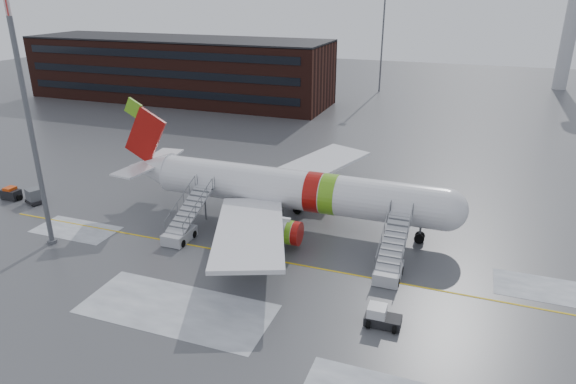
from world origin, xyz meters
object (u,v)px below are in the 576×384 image
at_px(airstair_fwd, 390,262).
at_px(airstair_aft, 183,227).
at_px(baggage_tractor, 11,194).
at_px(airliner, 286,189).
at_px(uld_container, 34,196).
at_px(pushback_tug, 381,317).
at_px(light_mast_near, 26,103).

relative_size(airstair_fwd, airstair_aft, 1.00).
bearing_deg(baggage_tractor, airstair_fwd, -2.25).
xyz_separation_m(airliner, airstair_aft, (-7.67, -6.54, -2.35)).
relative_size(airstair_aft, uld_container, 3.26).
relative_size(airliner, pushback_tug, 14.01).
distance_m(baggage_tractor, light_mast_near, 18.32).
bearing_deg(baggage_tractor, airstair_aft, -4.14).
height_order(uld_container, baggage_tractor, uld_container).
xyz_separation_m(airliner, light_mast_near, (-18.36, -11.59, 9.37)).
bearing_deg(light_mast_near, airstair_fwd, 9.65).
height_order(airstair_fwd, pushback_tug, airstair_fwd).
bearing_deg(airstair_fwd, airliner, 150.09).
bearing_deg(airliner, airstair_aft, -139.57).
xyz_separation_m(airstair_aft, light_mast_near, (-10.69, -5.05, 11.73)).
height_order(airliner, uld_container, airliner).
xyz_separation_m(airliner, airstair_fwd, (11.36, -6.54, -2.35)).
xyz_separation_m(airstair_fwd, pushback_tug, (0.56, -6.97, -0.44)).
bearing_deg(airstair_aft, pushback_tug, -19.59).
xyz_separation_m(airstair_aft, baggage_tractor, (-22.60, 1.64, -0.49)).
xyz_separation_m(airliner, baggage_tractor, (-30.27, -4.90, -2.84)).
distance_m(airstair_fwd, pushback_tug, 7.01).
relative_size(airstair_aft, baggage_tractor, 2.93).
bearing_deg(baggage_tractor, uld_container, 0.00).
height_order(airstair_fwd, light_mast_near, light_mast_near).
bearing_deg(pushback_tug, light_mast_near, 176.38).
distance_m(airstair_fwd, uld_container, 38.33).
height_order(airstair_fwd, airstair_aft, same).
bearing_deg(airliner, light_mast_near, -147.74).
distance_m(airliner, baggage_tractor, 30.80).
height_order(airstair_aft, light_mast_near, light_mast_near).
distance_m(pushback_tug, baggage_tractor, 43.06).
distance_m(airstair_aft, light_mast_near, 16.66).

